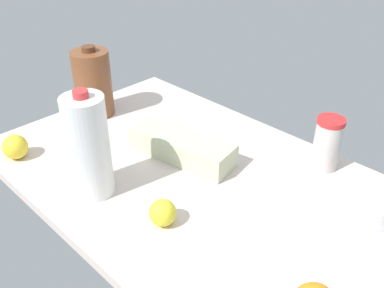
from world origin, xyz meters
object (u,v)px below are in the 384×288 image
at_px(egg_carton, 182,147).
at_px(chocolate_milk_jug, 93,83).
at_px(lemon_beside_bowl, 163,213).
at_px(tumbler_cup, 327,143).
at_px(milk_jug, 88,147).
at_px(lemon_near_front, 15,147).
at_px(mixing_bowl, 366,200).

bearing_deg(egg_carton, chocolate_milk_jug, -7.58).
height_order(chocolate_milk_jug, lemon_beside_bowl, chocolate_milk_jug).
xyz_separation_m(egg_carton, tumbler_cup, (-0.33, -0.25, 0.04)).
relative_size(chocolate_milk_jug, milk_jug, 0.84).
bearing_deg(milk_jug, lemon_near_front, 13.30).
relative_size(chocolate_milk_jug, tumbler_cup, 1.56).
bearing_deg(chocolate_milk_jug, tumbler_cup, -160.12).
bearing_deg(lemon_near_front, chocolate_milk_jug, -78.14).
relative_size(mixing_bowl, lemon_beside_bowl, 2.75).
xyz_separation_m(egg_carton, milk_jug, (0.05, 0.28, 0.10)).
relative_size(mixing_bowl, milk_jug, 0.62).
relative_size(tumbler_cup, lemon_beside_bowl, 2.37).
relative_size(egg_carton, lemon_beside_bowl, 4.85).
bearing_deg(chocolate_milk_jug, lemon_near_front, 101.86).
bearing_deg(egg_carton, tumbler_cup, -152.33).
height_order(chocolate_milk_jug, lemon_near_front, chocolate_milk_jug).
height_order(tumbler_cup, lemon_beside_bowl, tumbler_cup).
bearing_deg(mixing_bowl, tumbler_cup, -28.57).
distance_m(chocolate_milk_jug, mixing_bowl, 0.94).
relative_size(mixing_bowl, lemon_near_front, 2.48).
distance_m(chocolate_milk_jug, lemon_near_front, 0.35).
relative_size(egg_carton, tumbler_cup, 2.04).
distance_m(milk_jug, lemon_beside_bowl, 0.25).
height_order(egg_carton, mixing_bowl, egg_carton).
height_order(tumbler_cup, lemon_near_front, tumbler_cup).
bearing_deg(egg_carton, milk_jug, 70.17).
height_order(chocolate_milk_jug, tumbler_cup, chocolate_milk_jug).
bearing_deg(mixing_bowl, lemon_beside_bowl, 50.59).
xyz_separation_m(mixing_bowl, milk_jug, (0.55, 0.44, 0.11)).
bearing_deg(chocolate_milk_jug, mixing_bowl, -169.13).
relative_size(egg_carton, lemon_near_front, 4.38).
distance_m(mixing_bowl, lemon_beside_bowl, 0.51).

